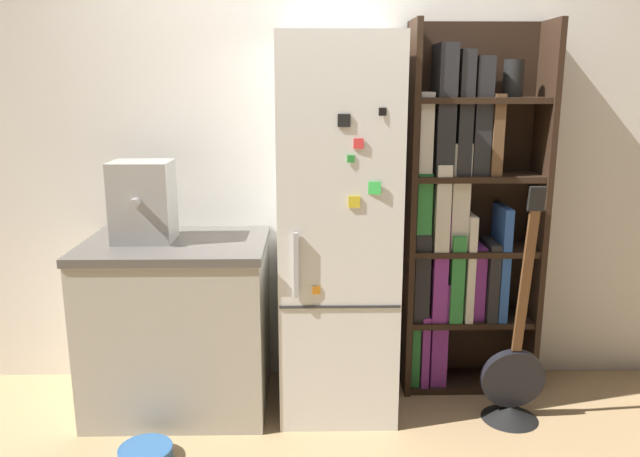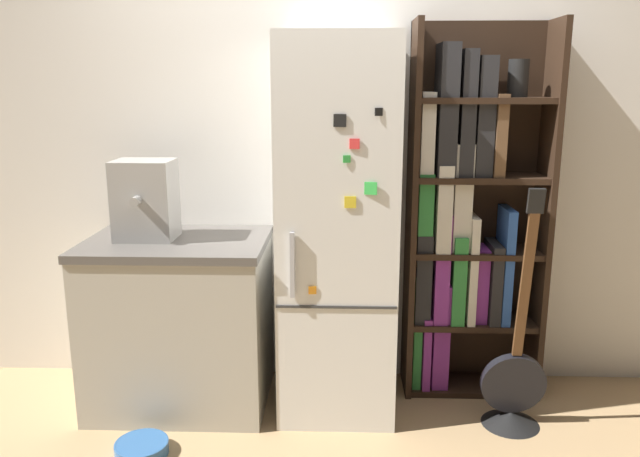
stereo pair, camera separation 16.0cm
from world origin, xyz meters
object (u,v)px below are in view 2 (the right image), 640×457
at_px(refrigerator, 337,229).
at_px(guitar, 513,392).
at_px(espresso_machine, 146,200).
at_px(pet_bowl, 142,447).
at_px(bookshelf, 463,220).

relative_size(refrigerator, guitar, 1.55).
relative_size(espresso_machine, pet_bowl, 1.64).
height_order(bookshelf, espresso_machine, bookshelf).
distance_m(espresso_machine, guitar, 2.01).
bearing_deg(refrigerator, espresso_machine, -179.65).
distance_m(guitar, pet_bowl, 1.75).
height_order(espresso_machine, pet_bowl, espresso_machine).
height_order(refrigerator, guitar, refrigerator).
xyz_separation_m(guitar, pet_bowl, (-1.72, -0.31, -0.14)).
height_order(refrigerator, bookshelf, bookshelf).
bearing_deg(pet_bowl, bookshelf, 25.13).
xyz_separation_m(espresso_machine, guitar, (1.79, -0.21, -0.89)).
xyz_separation_m(refrigerator, guitar, (0.85, -0.21, -0.75)).
height_order(guitar, pet_bowl, guitar).
bearing_deg(pet_bowl, refrigerator, 31.20).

